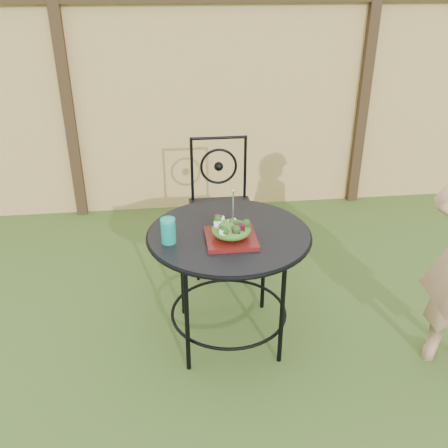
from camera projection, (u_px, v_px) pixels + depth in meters
ground at (264, 359)px, 2.91m from camera, size 60.00×60.00×0.00m
fence at (220, 107)px, 4.42m from camera, size 8.00×0.12×1.90m
patio_table at (229, 253)px, 2.84m from camera, size 0.92×0.92×0.72m
patio_chair at (221, 201)px, 3.68m from camera, size 0.46×0.46×0.95m
salad_plate at (231, 238)px, 2.68m from camera, size 0.27×0.27×0.02m
salad at (231, 230)px, 2.66m from camera, size 0.21×0.21×0.08m
fork at (233, 208)px, 2.60m from camera, size 0.01×0.01×0.18m
drinking_glass at (168, 231)px, 2.64m from camera, size 0.08×0.08×0.14m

